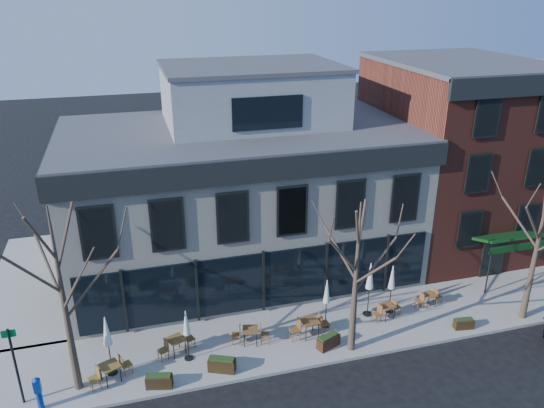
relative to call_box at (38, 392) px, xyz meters
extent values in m
plane|color=black|center=(9.81, 4.03, -0.94)|extent=(120.00, 120.00, 0.00)
cube|color=gray|center=(13.06, 1.88, -0.86)|extent=(33.50, 4.70, 0.15)
cube|color=gray|center=(-1.44, 10.03, -0.86)|extent=(4.50, 12.00, 0.15)
cube|color=silver|center=(9.81, 9.03, 3.06)|extent=(18.00, 10.00, 8.00)
cube|color=#47474C|center=(9.81, 9.03, 7.11)|extent=(18.30, 10.30, 0.30)
cube|color=black|center=(9.81, 3.91, 6.61)|extent=(18.30, 0.25, 1.10)
cube|color=black|center=(0.69, 9.03, 6.61)|extent=(0.25, 10.30, 1.10)
cube|color=black|center=(9.81, 3.97, 0.96)|extent=(17.20, 0.12, 3.00)
cube|color=black|center=(0.75, 8.03, 0.96)|extent=(0.12, 7.50, 3.00)
cube|color=gray|center=(10.81, 10.03, 8.66)|extent=(9.00, 6.50, 3.00)
cube|color=maroon|center=(22.81, 9.03, 4.56)|extent=(8.00, 10.00, 11.00)
cube|color=#47474C|center=(22.81, 9.03, 10.11)|extent=(8.20, 10.20, 0.25)
cube|color=black|center=(22.81, 3.91, 9.66)|extent=(8.20, 0.25, 1.00)
cube|color=black|center=(22.81, 3.18, 1.96)|extent=(3.20, 1.66, 0.67)
cube|color=black|center=(22.81, 3.98, 0.31)|extent=(1.40, 0.10, 2.50)
cone|color=#382B21|center=(1.31, 0.83, 3.17)|extent=(0.34, 0.34, 7.92)
cylinder|color=#382B21|center=(2.37, 1.02, 3.74)|extent=(2.23, 0.50, 2.48)
cylinder|color=#382B21|center=(0.85, 1.80, 4.20)|extent=(1.03, 2.05, 2.14)
cylinder|color=#382B21|center=(0.46, 0.53, 4.71)|extent=(1.80, 0.75, 2.21)
cylinder|color=#382B21|center=(1.75, -0.13, 4.11)|extent=(1.03, 2.04, 2.28)
cone|color=#382B21|center=(12.81, 0.13, 2.73)|extent=(0.34, 0.34, 7.04)
cylinder|color=#382B21|center=(13.75, 0.30, 3.24)|extent=(2.00, 0.46, 2.21)
cylinder|color=#382B21|center=(12.40, 0.99, 3.65)|extent=(0.93, 1.84, 1.91)
cylinder|color=#382B21|center=(12.06, -0.14, 4.10)|extent=(1.61, 0.68, 1.97)
cylinder|color=#382B21|center=(13.20, -0.72, 3.57)|extent=(0.93, 1.83, 2.03)
cone|color=#382B21|center=(21.81, 0.13, 2.95)|extent=(0.34, 0.34, 7.48)
cylinder|color=#382B21|center=(21.38, 1.05, 3.92)|extent=(0.98, 1.94, 2.03)
cylinder|color=#382B21|center=(21.01, -0.16, 4.41)|extent=(1.71, 0.71, 2.09)
cylinder|color=black|center=(-0.69, 0.53, 0.91)|extent=(0.10, 0.10, 3.40)
cube|color=#005926|center=(-0.69, 0.53, 2.41)|extent=(0.50, 0.04, 0.30)
cylinder|color=#0B349A|center=(0.00, 0.00, -0.39)|extent=(0.23, 0.23, 0.80)
cube|color=#0B349A|center=(0.00, 0.00, 0.29)|extent=(0.27, 0.22, 0.57)
cone|color=#0B349A|center=(0.00, 0.00, 0.63)|extent=(0.30, 0.30, 0.14)
cube|color=brown|center=(2.58, 0.87, -0.03)|extent=(0.96, 0.96, 0.04)
cylinder|color=black|center=(2.42, 0.48, -0.41)|extent=(0.04, 0.04, 0.75)
cylinder|color=black|center=(2.96, 0.71, -0.41)|extent=(0.04, 0.04, 0.75)
cylinder|color=black|center=(2.19, 1.02, -0.41)|extent=(0.04, 0.04, 0.75)
cylinder|color=black|center=(2.73, 1.25, -0.41)|extent=(0.04, 0.04, 0.75)
cube|color=brown|center=(5.34, 1.91, -0.05)|extent=(0.93, 0.93, 0.04)
cylinder|color=black|center=(5.19, 1.54, -0.43)|extent=(0.04, 0.04, 0.73)
cylinder|color=black|center=(5.71, 1.76, -0.43)|extent=(0.04, 0.04, 0.73)
cylinder|color=black|center=(4.97, 2.06, -0.43)|extent=(0.04, 0.04, 0.73)
cylinder|color=black|center=(5.49, 2.28, -0.43)|extent=(0.04, 0.04, 0.73)
cube|color=brown|center=(8.61, 1.73, -0.07)|extent=(0.84, 0.84, 0.04)
cylinder|color=black|center=(8.27, 1.54, -0.43)|extent=(0.04, 0.04, 0.71)
cylinder|color=black|center=(8.81, 1.40, -0.43)|extent=(0.04, 0.04, 0.71)
cylinder|color=black|center=(8.41, 2.07, -0.43)|extent=(0.04, 0.04, 0.71)
cylinder|color=black|center=(8.95, 1.93, -0.43)|extent=(0.04, 0.04, 0.71)
cube|color=brown|center=(11.34, 1.52, 0.02)|extent=(0.84, 0.84, 0.04)
cylinder|color=black|center=(11.05, 1.18, -0.39)|extent=(0.04, 0.04, 0.80)
cylinder|color=black|center=(11.67, 1.23, -0.39)|extent=(0.04, 0.04, 0.80)
cylinder|color=black|center=(11.00, 1.80, -0.39)|extent=(0.04, 0.04, 0.80)
cylinder|color=black|center=(11.62, 1.85, -0.39)|extent=(0.04, 0.04, 0.80)
cube|color=brown|center=(15.39, 1.86, -0.12)|extent=(0.78, 0.78, 0.04)
cylinder|color=black|center=(15.20, 1.54, -0.46)|extent=(0.04, 0.04, 0.67)
cylinder|color=black|center=(15.71, 1.67, -0.46)|extent=(0.04, 0.04, 0.67)
cylinder|color=black|center=(15.08, 2.05, -0.46)|extent=(0.04, 0.04, 0.67)
cylinder|color=black|center=(15.59, 2.17, -0.46)|extent=(0.04, 0.04, 0.67)
cube|color=brown|center=(17.90, 2.23, -0.15)|extent=(0.68, 0.68, 0.04)
cylinder|color=black|center=(17.68, 1.96, -0.47)|extent=(0.04, 0.04, 0.63)
cylinder|color=black|center=(18.17, 2.01, -0.47)|extent=(0.04, 0.04, 0.63)
cylinder|color=black|center=(17.63, 2.45, -0.47)|extent=(0.04, 0.04, 0.63)
cylinder|color=black|center=(18.12, 2.50, -0.47)|extent=(0.04, 0.04, 0.63)
cylinder|color=black|center=(2.60, 1.34, -0.76)|extent=(0.44, 0.44, 0.06)
cylinder|color=black|center=(2.60, 1.34, 0.32)|extent=(0.05, 0.05, 2.21)
cone|color=white|center=(2.60, 1.34, 1.32)|extent=(0.36, 0.36, 1.31)
cylinder|color=black|center=(5.78, 1.40, -0.76)|extent=(0.39, 0.39, 0.05)
cylinder|color=black|center=(5.78, 1.40, 0.19)|extent=(0.04, 0.04, 1.95)
cone|color=silver|center=(5.78, 1.40, 1.07)|extent=(0.32, 0.32, 1.15)
cylinder|color=black|center=(12.32, 2.02, -0.76)|extent=(0.40, 0.40, 0.05)
cylinder|color=black|center=(12.32, 2.02, 0.21)|extent=(0.05, 0.05, 2.00)
cone|color=beige|center=(12.32, 2.02, 1.12)|extent=(0.33, 0.33, 1.18)
cylinder|color=black|center=(14.63, 2.35, -0.76)|extent=(0.45, 0.45, 0.06)
cylinder|color=black|center=(14.63, 2.35, 0.35)|extent=(0.05, 0.05, 2.27)
cone|color=silver|center=(14.63, 2.35, 1.38)|extent=(0.37, 0.37, 1.34)
cylinder|color=black|center=(15.77, 2.28, -0.76)|extent=(0.41, 0.41, 0.06)
cylinder|color=black|center=(15.77, 2.28, 0.24)|extent=(0.05, 0.05, 2.06)
cone|color=beige|center=(15.77, 2.28, 1.18)|extent=(0.34, 0.34, 1.22)
cube|color=black|center=(4.43, -0.02, -0.53)|extent=(1.11, 0.64, 0.52)
cube|color=#1E3314|center=(4.43, -0.02, -0.25)|extent=(0.99, 0.54, 0.08)
cube|color=black|center=(7.03, 0.26, -0.51)|extent=(1.22, 0.88, 0.57)
cube|color=#1E3314|center=(7.03, 0.26, -0.20)|extent=(1.08, 0.75, 0.09)
cube|color=#331A11|center=(11.88, 0.53, -0.52)|extent=(1.16, 0.81, 0.54)
cube|color=#1E3314|center=(11.88, 0.53, -0.23)|extent=(1.02, 0.69, 0.09)
cube|color=black|center=(18.50, 0.11, -0.56)|extent=(0.96, 0.49, 0.46)
cube|color=#1E3314|center=(18.50, 0.11, -0.31)|extent=(0.86, 0.41, 0.07)
camera|label=1|loc=(4.24, -17.42, 14.19)|focal=35.00mm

